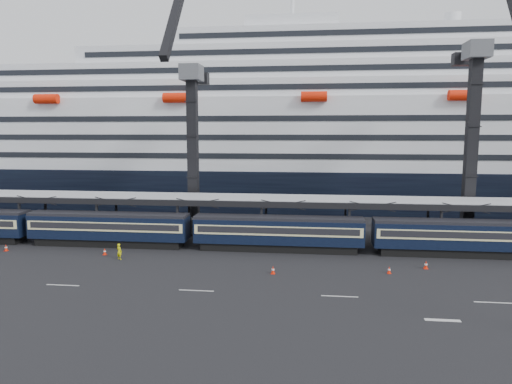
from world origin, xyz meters
TOP-DOWN VIEW (x-y plane):
  - ground at (0.00, 0.00)m, footprint 260.00×260.00m
  - lane_markings at (8.15, -5.23)m, footprint 111.00×4.27m
  - train at (-4.65, 10.00)m, footprint 133.05×3.00m
  - canopy at (0.00, 14.00)m, footprint 130.00×6.25m
  - cruise_ship at (-1.08, 45.99)m, footprint 214.09×28.84m
  - crane_dark_near at (-20.00, 18.59)m, footprint 4.50×17.75m
  - crane_dark_mid at (15.00, 17.59)m, footprint 4.50×18.24m
  - worker at (-24.41, 4.44)m, footprint 0.74×0.62m
  - traffic_cone_a at (-38.58, 6.30)m, footprint 0.38×0.38m
  - traffic_cone_b at (-26.74, 5.98)m, footprint 0.38×0.38m
  - traffic_cone_c at (-7.89, 1.36)m, footprint 0.40×0.40m
  - traffic_cone_d at (3.09, 2.74)m, footprint 0.36×0.36m
  - traffic_cone_e at (6.94, 4.72)m, footprint 0.41×0.41m

SIDE VIEW (x-z plane):
  - ground at x=0.00m, z-range 0.00..0.00m
  - lane_markings at x=8.15m, z-range 0.00..0.02m
  - traffic_cone_d at x=3.09m, z-range 0.00..0.71m
  - traffic_cone_b at x=-26.74m, z-range 0.00..0.75m
  - traffic_cone_a at x=-38.58m, z-range 0.00..0.75m
  - traffic_cone_c at x=-7.89m, z-range -0.01..0.79m
  - traffic_cone_e at x=6.94m, z-range -0.01..0.82m
  - worker at x=-24.41m, z-range 0.00..1.71m
  - train at x=-4.65m, z-range 0.18..4.23m
  - canopy at x=0.00m, z-range 2.49..8.01m
  - crane_dark_near at x=-20.00m, z-range -5.61..29.47m
  - cruise_ship at x=-1.08m, z-range -4.66..29.34m
  - crane_dark_mid at x=15.00m, z-range -6.46..33.18m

